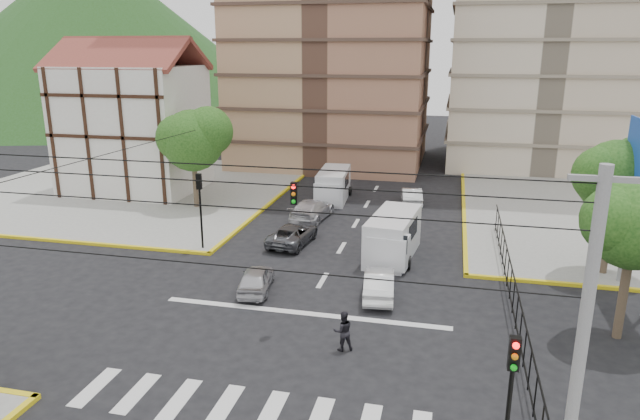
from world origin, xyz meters
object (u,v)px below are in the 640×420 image
(van_right_lane, at_px, (392,238))
(pedestrian_crosswalk, at_px, (343,331))
(traffic_light_se, at_px, (511,388))
(traffic_light_nw, at_px, (200,198))
(van_left_lane, at_px, (333,186))
(car_silver_front_left, at_px, (256,279))
(car_white_front_right, at_px, (379,284))

(van_right_lane, distance_m, pedestrian_crosswalk, 10.51)
(traffic_light_se, distance_m, van_right_lane, 17.50)
(traffic_light_se, bearing_deg, traffic_light_nw, 135.00)
(van_left_lane, xyz_separation_m, car_silver_front_left, (-0.13, -17.35, -0.54))
(traffic_light_se, bearing_deg, car_silver_front_left, 134.48)
(traffic_light_se, distance_m, car_silver_front_left, 15.41)
(van_left_lane, height_order, car_white_front_right, van_left_lane)
(van_right_lane, xyz_separation_m, van_left_lane, (-5.80, 11.45, -0.06))
(traffic_light_se, xyz_separation_m, car_silver_front_left, (-10.66, 10.85, -2.50))
(van_right_lane, bearing_deg, car_silver_front_left, -128.53)
(car_silver_front_left, height_order, car_white_front_right, car_white_front_right)
(traffic_light_nw, distance_m, car_white_front_right, 11.82)
(traffic_light_se, relative_size, van_right_lane, 0.77)
(car_white_front_right, bearing_deg, traffic_light_se, 106.25)
(car_silver_front_left, height_order, pedestrian_crosswalk, pedestrian_crosswalk)
(traffic_light_nw, height_order, car_silver_front_left, traffic_light_nw)
(traffic_light_nw, xyz_separation_m, car_silver_front_left, (4.94, -4.75, -2.50))
(van_right_lane, bearing_deg, pedestrian_crosswalk, -87.53)
(car_silver_front_left, xyz_separation_m, car_white_front_right, (5.88, 0.70, 0.04))
(traffic_light_nw, bearing_deg, car_silver_front_left, -43.86)
(van_left_lane, relative_size, pedestrian_crosswalk, 3.29)
(traffic_light_se, height_order, car_silver_front_left, traffic_light_se)
(van_right_lane, xyz_separation_m, car_white_front_right, (-0.05, -5.20, -0.56))
(car_silver_front_left, distance_m, car_white_front_right, 5.92)
(traffic_light_se, distance_m, car_white_front_right, 12.74)
(car_silver_front_left, bearing_deg, van_left_lane, -99.97)
(pedestrian_crosswalk, bearing_deg, car_white_front_right, -122.51)
(traffic_light_se, relative_size, pedestrian_crosswalk, 2.71)
(traffic_light_se, bearing_deg, pedestrian_crosswalk, 131.16)
(van_left_lane, distance_m, car_white_front_right, 17.62)
(traffic_light_se, xyz_separation_m, car_white_front_right, (-4.77, 11.55, -2.47))
(van_right_lane, relative_size, car_silver_front_left, 1.60)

